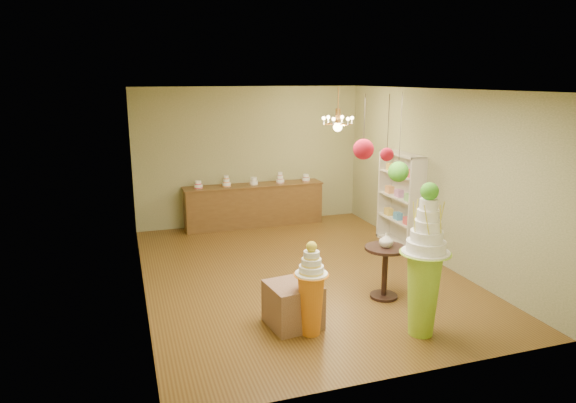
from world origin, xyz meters
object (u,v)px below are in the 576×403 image
object	(u,v)px
sideboard	(254,204)
round_table	(385,265)
pedestal_green	(424,274)
pedestal_orange	(311,296)

from	to	relation	value
sideboard	round_table	xyz separation A→B (m)	(0.87, -4.30, 0.03)
sideboard	round_table	distance (m)	4.39
pedestal_green	pedestal_orange	world-z (taller)	pedestal_green
pedestal_orange	round_table	distance (m)	1.59
pedestal_green	round_table	size ratio (longest dim) A/B	2.50
pedestal_green	pedestal_orange	size ratio (longest dim) A/B	1.60
sideboard	round_table	bearing A→B (deg)	-78.62
pedestal_orange	round_table	bearing A→B (deg)	26.24
pedestal_green	pedestal_orange	bearing A→B (deg)	161.64
round_table	sideboard	bearing A→B (deg)	101.38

